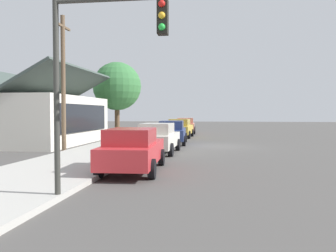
# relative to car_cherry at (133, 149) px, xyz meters

# --- Properties ---
(ground_plane) EXTENTS (120.00, 120.00, 0.00)m
(ground_plane) POSITION_rel_car_cherry_xyz_m (10.03, -2.77, -0.82)
(ground_plane) COLOR #4C4947
(sidewalk_curb) EXTENTS (60.00, 4.20, 0.16)m
(sidewalk_curb) POSITION_rel_car_cherry_xyz_m (10.03, 2.83, -0.74)
(sidewalk_curb) COLOR #B2AFA8
(sidewalk_curb) RESTS_ON ground
(car_cherry) EXTENTS (4.89, 2.16, 1.59)m
(car_cherry) POSITION_rel_car_cherry_xyz_m (0.00, 0.00, 0.00)
(car_cherry) COLOR red
(car_cherry) RESTS_ON ground
(car_ivory) EXTENTS (4.47, 2.00, 1.59)m
(car_ivory) POSITION_rel_car_cherry_xyz_m (5.82, 0.04, -0.00)
(car_ivory) COLOR silver
(car_ivory) RESTS_ON ground
(car_navy) EXTENTS (4.90, 2.13, 1.59)m
(car_navy) POSITION_rel_car_cherry_xyz_m (11.32, -0.01, -0.00)
(car_navy) COLOR navy
(car_navy) RESTS_ON ground
(car_mustard) EXTENTS (4.46, 2.11, 1.59)m
(car_mustard) POSITION_rel_car_cherry_xyz_m (17.51, 0.08, -0.00)
(car_mustard) COLOR gold
(car_mustard) RESTS_ON ground
(car_coral) EXTENTS (4.49, 2.14, 1.59)m
(car_coral) POSITION_rel_car_cherry_xyz_m (23.46, 0.12, -0.00)
(car_coral) COLOR #EA8C75
(car_coral) RESTS_ON ground
(storefront_building) EXTENTS (10.67, 6.96, 5.14)m
(storefront_building) POSITION_rel_car_cherry_xyz_m (10.56, 9.21, 0.95)
(storefront_building) COLOR silver
(storefront_building) RESTS_ON ground
(shade_tree) EXTENTS (4.30, 4.30, 6.64)m
(shade_tree) POSITION_rel_car_cherry_xyz_m (18.23, 5.83, 3.65)
(shade_tree) COLOR brown
(shade_tree) RESTS_ON ground
(traffic_light_main) EXTENTS (0.37, 2.79, 5.20)m
(traffic_light_main) POSITION_rel_car_cherry_xyz_m (-4.40, -0.23, 2.68)
(traffic_light_main) COLOR #383833
(traffic_light_main) RESTS_ON ground
(utility_pole_wooden) EXTENTS (1.80, 0.24, 7.50)m
(utility_pole_wooden) POSITION_rel_car_cherry_xyz_m (6.18, 5.43, 3.11)
(utility_pole_wooden) COLOR brown
(utility_pole_wooden) RESTS_ON ground
(fire_hydrant_red) EXTENTS (0.22, 0.22, 0.71)m
(fire_hydrant_red) POSITION_rel_car_cherry_xyz_m (9.65, 1.43, -0.32)
(fire_hydrant_red) COLOR red
(fire_hydrant_red) RESTS_ON sidewalk_curb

